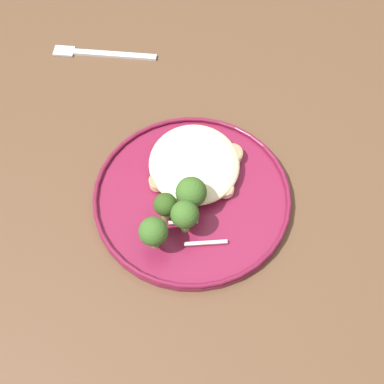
{
  "coord_description": "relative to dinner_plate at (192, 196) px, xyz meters",
  "views": [
    {
      "loc": [
        -0.36,
        0.04,
        1.38
      ],
      "look_at": [
        0.02,
        0.01,
        0.76
      ],
      "focal_mm": 47.0,
      "sensor_mm": 36.0,
      "label": 1
    }
  ],
  "objects": [
    {
      "name": "ground",
      "position": [
        -0.02,
        -0.01,
        -0.75
      ],
      "size": [
        6.0,
        6.0,
        0.0
      ],
      "primitive_type": "plane",
      "color": "#2D2B28"
    },
    {
      "name": "wooden_dining_table",
      "position": [
        -0.02,
        -0.01,
        -0.09
      ],
      "size": [
        1.4,
        1.0,
        0.74
      ],
      "color": "brown",
      "rests_on": "ground"
    },
    {
      "name": "dinner_plate",
      "position": [
        0.0,
        0.0,
        0.0
      ],
      "size": [
        0.29,
        0.29,
        0.02
      ],
      "color": "maroon",
      "rests_on": "wooden_dining_table"
    },
    {
      "name": "noodle_bed",
      "position": [
        0.05,
        -0.01,
        0.02
      ],
      "size": [
        0.15,
        0.14,
        0.03
      ],
      "color": "beige",
      "rests_on": "dinner_plate"
    },
    {
      "name": "seared_scallop_center_golden",
      "position": [
        0.02,
        0.05,
        0.01
      ],
      "size": [
        0.03,
        0.03,
        0.01
      ],
      "color": "#E5C689",
      "rests_on": "dinner_plate"
    },
    {
      "name": "seared_scallop_large_seared",
      "position": [
        0.0,
        -0.05,
        0.01
      ],
      "size": [
        0.02,
        0.02,
        0.01
      ],
      "color": "beige",
      "rests_on": "dinner_plate"
    },
    {
      "name": "seared_scallop_rear_pale",
      "position": [
        0.08,
        -0.0,
        0.01
      ],
      "size": [
        0.03,
        0.03,
        0.02
      ],
      "color": "#E5C689",
      "rests_on": "dinner_plate"
    },
    {
      "name": "seared_scallop_on_noodles",
      "position": [
        0.03,
        -0.02,
        0.01
      ],
      "size": [
        0.02,
        0.02,
        0.02
      ],
      "color": "beige",
      "rests_on": "dinner_plate"
    },
    {
      "name": "seared_scallop_tiny_bay",
      "position": [
        -0.0,
        0.01,
        0.01
      ],
      "size": [
        0.02,
        0.02,
        0.01
      ],
      "color": "#E5C689",
      "rests_on": "dinner_plate"
    },
    {
      "name": "seared_scallop_left_edge",
      "position": [
        0.03,
        0.02,
        0.01
      ],
      "size": [
        0.03,
        0.03,
        0.01
      ],
      "color": "#DBB77A",
      "rests_on": "dinner_plate"
    },
    {
      "name": "seared_scallop_tilted_round",
      "position": [
        0.06,
        -0.06,
        0.01
      ],
      "size": [
        0.03,
        0.03,
        0.01
      ],
      "color": "#E5C689",
      "rests_on": "dinner_plate"
    },
    {
      "name": "broccoli_floret_beside_noodles",
      "position": [
        -0.02,
        0.0,
        0.04
      ],
      "size": [
        0.04,
        0.04,
        0.06
      ],
      "color": "#89A356",
      "rests_on": "dinner_plate"
    },
    {
      "name": "broccoli_floret_split_head",
      "position": [
        -0.03,
        0.04,
        0.04
      ],
      "size": [
        0.03,
        0.03,
        0.05
      ],
      "color": "#7A994C",
      "rests_on": "dinner_plate"
    },
    {
      "name": "broccoli_floret_right_tilted",
      "position": [
        -0.08,
        0.06,
        0.04
      ],
      "size": [
        0.04,
        0.04,
        0.06
      ],
      "color": "#7A994C",
      "rests_on": "dinner_plate"
    },
    {
      "name": "broccoli_floret_near_rim",
      "position": [
        -0.05,
        0.01,
        0.04
      ],
      "size": [
        0.04,
        0.04,
        0.06
      ],
      "color": "#89A356",
      "rests_on": "dinner_plate"
    },
    {
      "name": "onion_sliver_long_sliver",
      "position": [
        -0.05,
        0.02,
        0.01
      ],
      "size": [
        0.01,
        0.04,
        0.0
      ],
      "primitive_type": "cube",
      "rotation": [
        0.0,
        0.0,
        4.7
      ],
      "color": "silver",
      "rests_on": "dinner_plate"
    },
    {
      "name": "onion_sliver_curled_piece",
      "position": [
        -0.08,
        -0.01,
        0.01
      ],
      "size": [
        0.01,
        0.06,
        0.0
      ],
      "primitive_type": "cube",
      "rotation": [
        0.0,
        0.0,
        1.56
      ],
      "color": "silver",
      "rests_on": "dinner_plate"
    },
    {
      "name": "onion_sliver_pale_crescent",
      "position": [
        0.01,
        0.01,
        0.01
      ],
      "size": [
        0.03,
        0.04,
        0.0
      ],
      "primitive_type": "cube",
      "rotation": [
        0.0,
        0.0,
        5.31
      ],
      "color": "silver",
      "rests_on": "dinner_plate"
    },
    {
      "name": "dinner_fork",
      "position": [
        0.31,
        0.14,
        -0.01
      ],
      "size": [
        0.05,
        0.19,
        0.0
      ],
      "color": "silver",
      "rests_on": "wooden_dining_table"
    }
  ]
}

